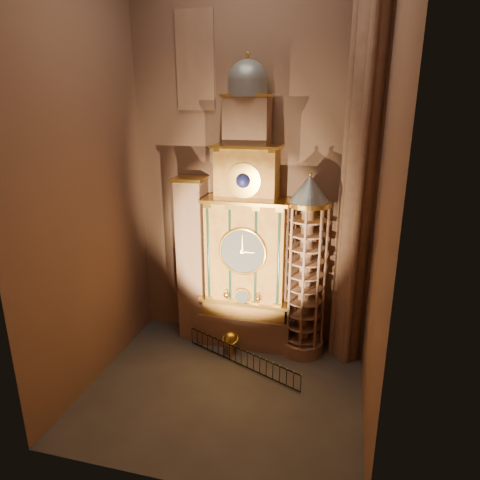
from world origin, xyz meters
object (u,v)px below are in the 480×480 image
(iron_railing, at_px, (241,357))
(celestial_globe, at_px, (230,341))
(astronomical_clock, at_px, (247,240))
(stair_turret, at_px, (305,270))
(portrait_tower, at_px, (193,260))

(iron_railing, bearing_deg, celestial_globe, 130.39)
(astronomical_clock, xyz_separation_m, stair_turret, (3.50, -0.26, -1.41))
(portrait_tower, bearing_deg, stair_turret, -2.33)
(celestial_globe, bearing_deg, stair_turret, 17.90)
(stair_turret, relative_size, iron_railing, 1.52)
(portrait_tower, height_order, celestial_globe, portrait_tower)
(astronomical_clock, height_order, iron_railing, astronomical_clock)
(astronomical_clock, distance_m, portrait_tower, 3.73)
(stair_turret, bearing_deg, portrait_tower, 177.67)
(portrait_tower, relative_size, celestial_globe, 7.29)
(astronomical_clock, relative_size, celestial_globe, 11.94)
(astronomical_clock, distance_m, celestial_globe, 6.08)
(stair_turret, bearing_deg, iron_railing, -142.24)
(iron_railing, bearing_deg, stair_turret, 37.76)
(celestial_globe, height_order, iron_railing, celestial_globe)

